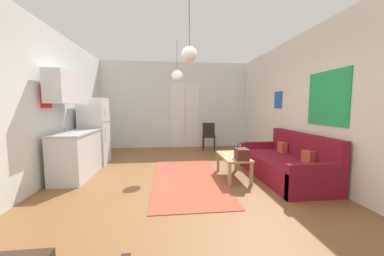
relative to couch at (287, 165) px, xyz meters
The scene contains 14 objects.
ground_plane 2.06m from the couch, behind, with size 5.48×8.21×0.10m, color brown.
wall_back 4.24m from the couch, 119.49° to the left, with size 5.08×0.13×2.87m.
wall_right 1.30m from the couch, 33.06° to the right, with size 0.12×7.81×2.87m.
wall_left 4.67m from the couch, behind, with size 0.12×7.81×2.87m.
area_rug 1.95m from the couch, behind, with size 1.29×2.84×0.01m, color #9E4733.
couch is the anchor object (origin of this frame).
coffee_table 1.05m from the couch, behind, with size 0.48×0.96×0.44m.
bamboo_vase 0.98m from the couch, 165.31° to the left, with size 0.09×0.09×0.39m.
handbag 1.02m from the couch, behind, with size 0.24×0.30×0.31m.
refrigerator 4.39m from the couch, 158.98° to the left, with size 0.60×0.62×1.60m.
kitchen_counter 4.19m from the couch, behind, with size 0.58×1.30×2.04m.
accent_chair 3.02m from the couch, 109.39° to the left, with size 0.51×0.49×0.89m.
pendant_lamp_near 2.83m from the couch, 158.70° to the right, with size 0.22×0.22×0.86m.
pendant_lamp_far 3.02m from the couch, 149.62° to the left, with size 0.27×0.27×0.92m.
Camera 1 is at (-0.28, -3.58, 1.39)m, focal length 20.23 mm.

